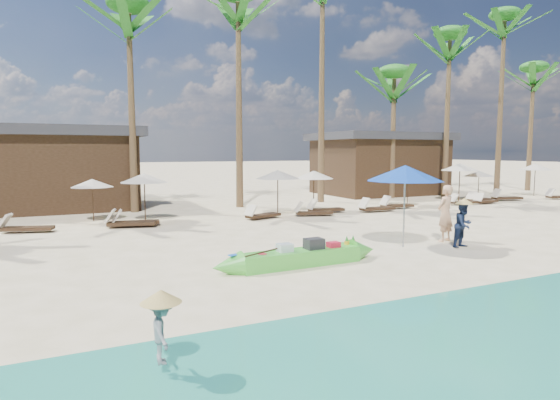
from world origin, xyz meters
name	(u,v)px	position (x,y,z in m)	size (l,w,h in m)	color
ground	(349,270)	(0.00, 0.00, 0.00)	(240.00, 240.00, 0.00)	#FFE7BC
wet_sand_strip	(521,341)	(0.00, -5.00, 0.00)	(240.00, 4.50, 0.01)	tan
green_canoe	(300,257)	(-0.92, 0.96, 0.23)	(5.49, 0.84, 0.70)	green
tourist	(445,213)	(5.07, 1.87, 0.96)	(0.70, 0.46, 1.92)	tan
vendor_green	(464,225)	(4.86, 0.87, 0.73)	(0.71, 0.55, 1.45)	#15213B
vendor_yellow	(162,331)	(-5.45, -3.73, 0.63)	(0.58, 0.34, 0.90)	gray
blue_umbrella	(405,173)	(3.17, 1.70, 2.36)	(2.42, 2.42, 2.61)	#99999E
resort_parasol_4	(92,183)	(-5.43, 11.76, 1.67)	(1.79, 1.79, 1.85)	#372416
lounger_4_left	(24,227)	(-7.98, 9.81, 0.21)	(1.95, 1.07, 0.63)	#372416
lounger_4_right	(128,222)	(-4.29, 9.40, 0.22)	(2.04, 1.06, 0.66)	#372416
resort_parasol_5	(144,178)	(-3.39, 10.77, 1.89)	(2.04, 2.04, 2.10)	#372416
lounger_5_left	(134,221)	(-4.04, 9.61, 0.21)	(1.89, 0.79, 0.62)	#372416
resort_parasol_6	(278,174)	(2.62, 10.08, 1.95)	(2.10, 2.10, 2.16)	#372416
lounger_6_left	(261,215)	(1.45, 9.32, 0.20)	(1.87, 1.07, 0.61)	#372416
lounger_6_right	(312,212)	(3.98, 9.21, 0.20)	(1.87, 1.05, 0.61)	#372416
resort_parasol_7	(314,175)	(4.81, 10.52, 1.87)	(2.01, 2.01, 2.07)	#372416
lounger_7_left	(324,209)	(5.05, 9.89, 0.21)	(1.89, 0.71, 0.63)	#372416
lounger_7_right	(375,208)	(7.60, 9.19, 0.22)	(1.92, 0.64, 0.65)	#372416
resort_parasol_8	(408,175)	(10.66, 10.38, 1.75)	(1.88, 1.88, 1.94)	#372416
lounger_8_left	(395,205)	(9.34, 9.79, 0.21)	(1.88, 0.68, 0.63)	#372416
resort_parasol_9	(460,167)	(15.48, 11.36, 2.08)	(2.24, 2.24, 2.31)	#372416
lounger_9_left	(462,201)	(13.98, 9.66, 0.19)	(1.73, 0.76, 0.57)	#372416
lounger_9_right	(485,201)	(15.56, 9.46, 0.19)	(1.72, 0.69, 0.57)	#372416
resort_parasol_10	(479,174)	(16.96, 11.23, 1.65)	(1.78, 1.78, 1.83)	#372416
lounger_10_left	(478,199)	(15.92, 10.28, 0.20)	(1.80, 0.71, 0.59)	#372416
lounger_10_right	(505,197)	(18.11, 10.17, 0.22)	(1.99, 1.03, 0.65)	#372416
resort_parasol_11	(535,167)	(22.52, 11.51, 1.98)	(2.13, 2.13, 2.20)	#372416
lounger_11_left	(558,196)	(21.91, 9.36, 0.20)	(1.85, 0.99, 0.60)	#372416
palm_3	(129,36)	(-3.36, 14.27, 8.58)	(2.08, 2.08, 10.52)	brown
palm_4	(238,29)	(2.15, 14.01, 9.45)	(2.08, 2.08, 11.70)	brown
palm_5	(322,16)	(7.45, 14.38, 10.82)	(2.08, 2.08, 13.60)	brown
palm_6	(394,88)	(12.84, 14.52, 7.05)	(2.08, 2.08, 8.51)	brown
palm_7	(449,59)	(16.57, 13.68, 8.99)	(2.08, 2.08, 11.08)	brown
palm_8	(504,46)	(21.07, 13.33, 10.18)	(2.08, 2.08, 12.70)	brown
palm_9	(533,85)	(26.21, 14.81, 8.06)	(2.08, 2.08, 9.82)	brown
pavilion_west	(32,168)	(-8.00, 17.50, 2.19)	(10.80, 6.60, 4.30)	#372416
pavilion_east	(379,163)	(14.00, 17.50, 2.20)	(8.80, 6.60, 4.30)	#372416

